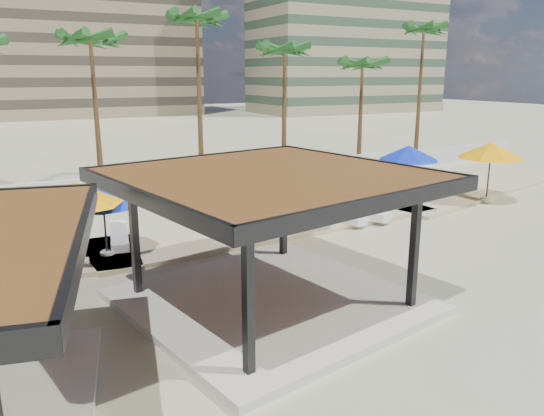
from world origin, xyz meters
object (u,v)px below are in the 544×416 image
(lounger_c, at_px, (366,214))
(pavilion_central, at_px, (270,227))
(umbrella_c, at_px, (297,180))
(lounger_d, at_px, (458,182))
(lounger_b, at_px, (346,217))
(lounger_a, at_px, (120,241))

(lounger_c, bearing_deg, pavilion_central, 103.33)
(pavilion_central, relative_size, umbrella_c, 2.63)
(lounger_c, distance_m, lounger_d, 9.68)
(pavilion_central, bearing_deg, lounger_c, 25.84)
(lounger_b, xyz_separation_m, lounger_d, (10.26, 3.19, 0.01))
(umbrella_c, bearing_deg, lounger_c, 0.72)
(pavilion_central, height_order, lounger_c, pavilion_central)
(lounger_b, bearing_deg, pavilion_central, 118.50)
(umbrella_c, height_order, lounger_c, umbrella_c)
(lounger_d, bearing_deg, lounger_c, 109.49)
(lounger_a, bearing_deg, umbrella_c, -89.26)
(umbrella_c, distance_m, lounger_d, 13.35)
(lounger_b, distance_m, lounger_c, 1.12)
(lounger_b, distance_m, lounger_d, 10.75)
(umbrella_c, xyz_separation_m, lounger_d, (12.82, 3.23, -1.90))
(lounger_b, xyz_separation_m, lounger_c, (1.12, 0.00, 0.02))
(pavilion_central, relative_size, lounger_d, 4.24)
(umbrella_c, xyz_separation_m, lounger_b, (2.56, 0.05, -1.91))
(lounger_b, bearing_deg, lounger_d, -84.74)
(lounger_a, relative_size, lounger_d, 0.96)
(lounger_b, bearing_deg, lounger_a, 70.81)
(lounger_a, bearing_deg, lounger_b, -86.31)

